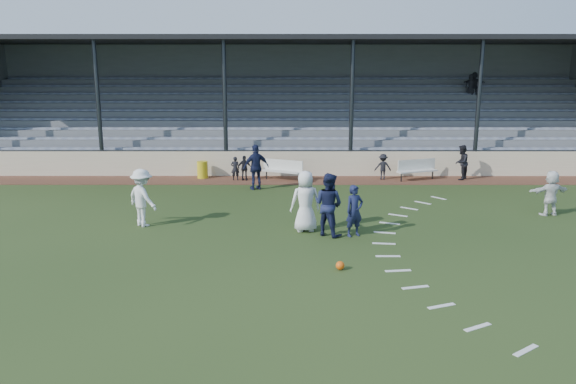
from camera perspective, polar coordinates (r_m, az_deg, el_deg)
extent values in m
plane|color=#253716|center=(16.05, -0.01, -6.55)|extent=(90.00, 90.00, 0.00)
cube|color=#532E21|center=(26.18, 0.02, 1.21)|extent=(34.00, 2.00, 0.02)
cube|color=beige|center=(27.10, 0.03, 2.89)|extent=(34.00, 0.18, 1.20)
cube|color=silver|center=(25.95, -0.52, 2.09)|extent=(1.99, 1.19, 0.06)
cube|color=silver|center=(26.12, -0.51, 2.72)|extent=(1.85, 0.88, 0.54)
cylinder|color=#292C30|center=(26.36, -2.19, 1.75)|extent=(0.06, 0.06, 0.40)
cylinder|color=#292C30|center=(25.65, 1.20, 1.44)|extent=(0.06, 0.06, 0.40)
cube|color=silver|center=(26.72, 13.00, 2.08)|extent=(2.01, 1.09, 0.06)
cube|color=silver|center=(26.89, 12.93, 2.69)|extent=(1.89, 0.77, 0.54)
cylinder|color=#292C30|center=(26.31, 11.43, 1.47)|extent=(0.06, 0.06, 0.40)
cylinder|color=#292C30|center=(27.24, 14.47, 1.71)|extent=(0.06, 0.06, 0.40)
cylinder|color=gold|center=(26.87, -8.69, 2.26)|extent=(0.50, 0.50, 0.80)
sphere|color=#E0540D|center=(15.09, 5.32, -7.45)|extent=(0.23, 0.23, 0.23)
imported|color=white|center=(18.14, 1.78, -0.94)|extent=(1.08, 0.81, 2.00)
imported|color=#161B3D|center=(17.77, 6.76, -1.91)|extent=(0.71, 0.61, 1.65)
imported|color=#161B3D|center=(17.75, 4.13, -1.26)|extent=(1.24, 1.19, 2.01)
imported|color=white|center=(19.34, -14.58, -0.57)|extent=(1.43, 1.35, 1.94)
imported|color=#161B3D|center=(24.18, -3.25, 2.53)|extent=(1.24, 0.88, 1.95)
imported|color=white|center=(22.17, 25.14, -0.09)|extent=(1.58, 0.79, 1.63)
imported|color=black|center=(27.35, 17.21, 2.89)|extent=(0.94, 0.99, 1.62)
imported|color=black|center=(26.16, -5.39, 2.40)|extent=(0.40, 0.27, 1.11)
imported|color=black|center=(26.08, -4.43, 2.44)|extent=(0.71, 0.37, 1.16)
imported|color=black|center=(26.61, 9.61, 2.56)|extent=(0.78, 0.46, 1.20)
cube|color=slate|center=(27.64, 0.03, 3.09)|extent=(34.00, 0.80, 1.20)
cube|color=gray|center=(27.63, 0.03, 4.45)|extent=(33.00, 0.28, 0.10)
cube|color=slate|center=(28.39, 0.03, 3.77)|extent=(34.00, 0.80, 1.60)
cube|color=gray|center=(28.37, 0.03, 5.49)|extent=(33.00, 0.28, 0.10)
cube|color=slate|center=(29.15, 0.03, 4.41)|extent=(34.00, 0.80, 2.00)
cube|color=gray|center=(29.11, 0.03, 6.48)|extent=(33.00, 0.28, 0.10)
cube|color=slate|center=(29.91, 0.03, 5.02)|extent=(34.00, 0.80, 2.40)
cube|color=gray|center=(29.86, 0.03, 7.42)|extent=(33.00, 0.28, 0.10)
cube|color=slate|center=(30.68, 0.03, 5.60)|extent=(34.00, 0.80, 2.80)
cube|color=gray|center=(30.62, 0.03, 8.31)|extent=(33.00, 0.28, 0.10)
cube|color=slate|center=(31.45, 0.03, 6.15)|extent=(34.00, 0.80, 3.20)
cube|color=gray|center=(31.39, 0.03, 9.16)|extent=(33.00, 0.28, 0.10)
cube|color=slate|center=(32.22, 0.04, 6.67)|extent=(34.00, 0.80, 3.60)
cube|color=gray|center=(32.17, 0.04, 9.97)|extent=(33.00, 0.28, 0.10)
cube|color=slate|center=(32.99, 0.04, 7.17)|extent=(34.00, 0.80, 4.00)
cube|color=gray|center=(32.95, 0.04, 10.74)|extent=(33.00, 0.28, 0.10)
cube|color=slate|center=(33.77, 0.04, 7.65)|extent=(34.00, 0.80, 4.40)
cube|color=gray|center=(33.73, 0.04, 11.47)|extent=(33.00, 0.28, 0.10)
cube|color=slate|center=(34.29, 0.04, 9.41)|extent=(34.00, 0.40, 6.40)
cube|color=black|center=(30.34, 0.03, 15.17)|extent=(34.60, 9.00, 0.22)
cylinder|color=#292C30|center=(28.33, -18.69, 8.06)|extent=(0.20, 0.20, 6.50)
cylinder|color=#292C30|center=(27.02, -6.42, 8.45)|extent=(0.20, 0.20, 6.50)
cylinder|color=#292C30|center=(27.02, 6.47, 8.45)|extent=(0.20, 0.20, 6.50)
cylinder|color=#292C30|center=(28.31, 18.75, 8.05)|extent=(0.20, 0.20, 6.50)
cylinder|color=#292C30|center=(26.99, 0.03, 4.25)|extent=(34.00, 0.05, 0.05)
imported|color=black|center=(33.68, 18.08, 10.35)|extent=(0.63, 0.50, 1.13)
imported|color=black|center=(33.73, 18.39, 10.44)|extent=(1.22, 0.73, 1.25)
cube|color=silver|center=(23.58, 15.06, -0.59)|extent=(0.54, 0.61, 0.01)
cube|color=silver|center=(22.63, 13.54, -1.06)|extent=(0.59, 0.56, 0.01)
cube|color=silver|center=(21.64, 12.21, -1.64)|extent=(0.64, 0.51, 0.01)
cube|color=silver|center=(20.61, 11.11, -2.33)|extent=(0.67, 0.44, 0.01)
cube|color=silver|center=(19.54, 10.29, -3.14)|extent=(0.70, 0.37, 0.01)
cube|color=silver|center=(18.46, 9.80, -4.09)|extent=(0.71, 0.29, 0.01)
cube|color=silver|center=(17.37, 9.72, -5.18)|extent=(0.71, 0.21, 0.01)
cube|color=silver|center=(16.30, 10.12, -6.44)|extent=(0.70, 0.12, 0.01)
cube|color=silver|center=(15.26, 11.12, -7.85)|extent=(0.71, 0.21, 0.01)
cube|color=silver|center=(14.29, 12.82, -9.42)|extent=(0.71, 0.29, 0.01)
cube|color=silver|center=(13.40, 15.32, -11.11)|extent=(0.70, 0.37, 0.01)
cube|color=silver|center=(12.65, 18.71, -12.87)|extent=(0.67, 0.44, 0.01)
cube|color=silver|center=(12.05, 23.01, -14.59)|extent=(0.64, 0.51, 0.01)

